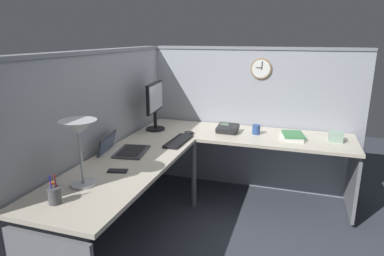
{
  "coord_description": "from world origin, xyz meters",
  "views": [
    {
      "loc": [
        -2.79,
        -0.77,
        1.69
      ],
      "look_at": [
        0.03,
        0.14,
        0.87
      ],
      "focal_mm": 31.18,
      "sensor_mm": 36.0,
      "label": 1
    }
  ],
  "objects": [
    {
      "name": "wall_clock",
      "position": [
        0.82,
        -0.38,
        1.36
      ],
      "size": [
        0.04,
        0.22,
        0.22
      ],
      "color": "olive"
    },
    {
      "name": "keyboard",
      "position": [
        0.0,
        0.26,
        0.74
      ],
      "size": [
        0.43,
        0.15,
        0.02
      ],
      "primitive_type": "cube",
      "rotation": [
        0.0,
        0.0,
        -0.03
      ],
      "color": "black",
      "rests_on": "desk"
    },
    {
      "name": "desk",
      "position": [
        -0.15,
        -0.05,
        0.63
      ],
      "size": [
        2.35,
        2.15,
        0.73
      ],
      "color": "beige",
      "rests_on": "ground"
    },
    {
      "name": "computer_mouse",
      "position": [
        0.28,
        0.25,
        0.75
      ],
      "size": [
        0.06,
        0.1,
        0.03
      ],
      "primitive_type": "ellipsoid",
      "color": "black",
      "rests_on": "desk"
    },
    {
      "name": "monitor",
      "position": [
        0.33,
        0.64,
        1.02
      ],
      "size": [
        0.46,
        0.2,
        0.5
      ],
      "color": "black",
      "rests_on": "desk"
    },
    {
      "name": "pen_cup",
      "position": [
        -1.34,
        0.55,
        0.78
      ],
      "size": [
        0.08,
        0.08,
        0.18
      ],
      "color": "#4C4C51",
      "rests_on": "desk"
    },
    {
      "name": "cell_phone",
      "position": [
        -0.8,
        0.44,
        0.73
      ],
      "size": [
        0.1,
        0.16,
        0.01
      ],
      "primitive_type": "cube",
      "rotation": [
        0.0,
        0.0,
        0.25
      ],
      "color": "black",
      "rests_on": "desk"
    },
    {
      "name": "cubicle_wall_back",
      "position": [
        -0.36,
        0.87,
        0.79
      ],
      "size": [
        2.57,
        0.12,
        1.58
      ],
      "color": "#999EA8",
      "rests_on": "ground"
    },
    {
      "name": "cubicle_wall_right",
      "position": [
        0.87,
        -0.27,
        0.79
      ],
      "size": [
        0.12,
        2.37,
        1.58
      ],
      "color": "#999EA8",
      "rests_on": "ground"
    },
    {
      "name": "ground_plane",
      "position": [
        0.0,
        0.0,
        0.0
      ],
      "size": [
        6.8,
        6.8,
        0.0
      ],
      "primitive_type": "plane",
      "color": "#383D47"
    },
    {
      "name": "tissue_box",
      "position": [
        0.48,
        -1.14,
        0.78
      ],
      "size": [
        0.12,
        0.12,
        0.09
      ],
      "primitive_type": "cube",
      "color": "#8CAD99",
      "rests_on": "desk"
    },
    {
      "name": "book_stack",
      "position": [
        0.46,
        -0.75,
        0.75
      ],
      "size": [
        0.31,
        0.24,
        0.04
      ],
      "color": "silver",
      "rests_on": "desk"
    },
    {
      "name": "laptop",
      "position": [
        -0.41,
        0.64,
        0.75
      ],
      "size": [
        0.4,
        0.43,
        0.22
      ],
      "color": "#38383D",
      "rests_on": "desk"
    },
    {
      "name": "desk_lamp_dome",
      "position": [
        -1.07,
        0.54,
        1.09
      ],
      "size": [
        0.24,
        0.24,
        0.44
      ],
      "color": "#B7BABF",
      "rests_on": "desk"
    },
    {
      "name": "office_phone",
      "position": [
        0.46,
        -0.11,
        0.77
      ],
      "size": [
        0.2,
        0.22,
        0.11
      ],
      "color": "#232326",
      "rests_on": "desk"
    },
    {
      "name": "coffee_mug",
      "position": [
        0.5,
        -0.4,
        0.78
      ],
      "size": [
        0.08,
        0.08,
        0.1
      ],
      "primitive_type": "cylinder",
      "color": "#2D4C8C",
      "rests_on": "desk"
    }
  ]
}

